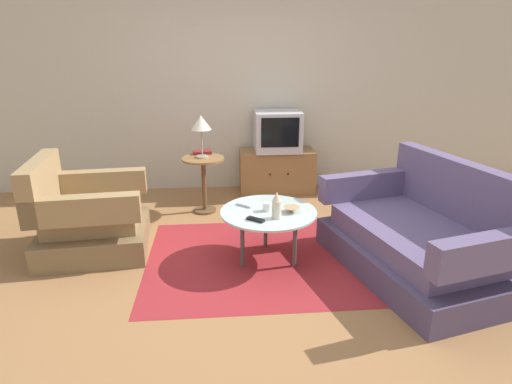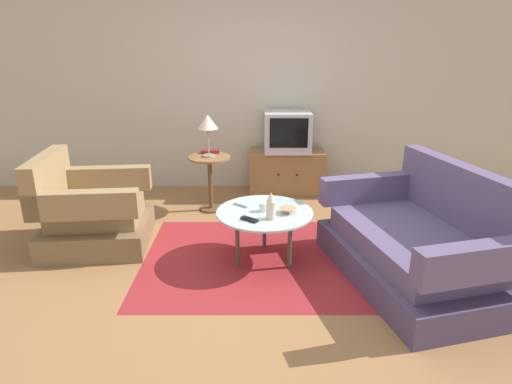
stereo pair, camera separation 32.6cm
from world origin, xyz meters
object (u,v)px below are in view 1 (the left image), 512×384
object	(u,v)px
tv_remote_dark	(256,219)
book	(202,152)
side_table	(204,173)
television	(278,131)
tv_stand	(277,171)
vase	(277,206)
tv_remote_silver	(245,205)
mug	(268,207)
coffee_table	(268,215)
armchair	(87,220)
bowl	(292,209)
table_lamp	(201,124)
couch	(422,239)

from	to	relation	value
tv_remote_dark	book	xyz separation A→B (m)	(-0.48, 1.59, 0.18)
side_table	television	world-z (taller)	television
tv_stand	vase	world-z (taller)	vase
television	tv_remote_dark	world-z (taller)	television
television	tv_remote_silver	distance (m)	1.76
mug	tv_remote_silver	bearing A→B (deg)	145.29
coffee_table	tv_stand	xyz separation A→B (m)	(0.31, 1.81, -0.15)
armchair	tv_stand	world-z (taller)	armchair
side_table	bowl	distance (m)	1.48
vase	book	size ratio (longest dim) A/B	1.04
tv_remote_silver	book	size ratio (longest dim) A/B	0.67
tv_remote_dark	side_table	bearing A→B (deg)	146.58
side_table	vase	xyz separation A→B (m)	(0.64, -1.37, 0.12)
coffee_table	bowl	bearing A→B (deg)	-12.42
side_table	table_lamp	world-z (taller)	table_lamp
side_table	television	distance (m)	1.13
side_table	tv_remote_silver	world-z (taller)	side_table
couch	coffee_table	size ratio (longest dim) A/B	2.16
coffee_table	side_table	size ratio (longest dim) A/B	1.32
armchair	book	distance (m)	1.52
armchair	tv_remote_dark	size ratio (longest dim) A/B	6.67
coffee_table	tv_remote_dark	distance (m)	0.24
armchair	table_lamp	bearing A→B (deg)	125.55
armchair	mug	bearing A→B (deg)	73.81
side_table	tv_stand	bearing A→B (deg)	33.74
tv_stand	tv_remote_dark	world-z (taller)	tv_stand
tv_remote_dark	book	bearing A→B (deg)	144.98
armchair	tv_remote_silver	bearing A→B (deg)	77.49
table_lamp	mug	xyz separation A→B (m)	(0.59, -1.21, -0.50)
couch	tv_remote_silver	world-z (taller)	couch
coffee_table	bowl	distance (m)	0.21
table_lamp	vase	world-z (taller)	table_lamp
coffee_table	tv_remote_silver	size ratio (longest dim) A/B	5.64
table_lamp	mug	bearing A→B (deg)	-63.94
side_table	tv_remote_silver	distance (m)	1.14
armchair	book	world-z (taller)	armchair
table_lamp	couch	bearing A→B (deg)	-39.55
tv_stand	bowl	world-z (taller)	tv_stand
table_lamp	tv_remote_silver	bearing A→B (deg)	-69.57
tv_stand	bowl	xyz separation A→B (m)	(-0.12, -1.85, 0.21)
book	coffee_table	bearing A→B (deg)	-73.83
coffee_table	book	world-z (taller)	book
table_lamp	bowl	size ratio (longest dim) A/B	3.18
armchair	tv_remote_dark	world-z (taller)	armchair
tv_remote_dark	tv_stand	bearing A→B (deg)	116.06
mug	tv_remote_silver	distance (m)	0.23
couch	television	xyz separation A→B (m)	(-0.94, 2.10, 0.50)
vase	bowl	distance (m)	0.21
tv_stand	television	distance (m)	0.52
armchair	tv_remote_dark	bearing A→B (deg)	65.70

